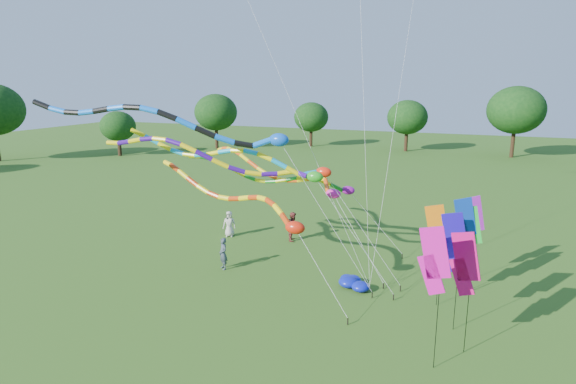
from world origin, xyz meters
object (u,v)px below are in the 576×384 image
(person_b, at_px, (223,254))
(person_c, at_px, (293,226))
(tube_kite_red, at_px, (245,202))
(person_a, at_px, (229,224))
(blue_nylon_heap, at_px, (355,282))
(tube_kite_orange, at_px, (286,175))

(person_b, distance_m, person_c, 6.13)
(tube_kite_red, xyz_separation_m, person_c, (-0.04, 6.79, -3.21))
(person_a, distance_m, person_c, 4.24)
(tube_kite_red, distance_m, blue_nylon_heap, 6.72)
(person_a, bearing_deg, tube_kite_red, -73.08)
(tube_kite_red, relative_size, person_b, 6.75)
(person_b, height_order, person_c, person_c)
(tube_kite_red, relative_size, person_a, 6.97)
(tube_kite_red, distance_m, person_b, 3.86)
(tube_kite_red, xyz_separation_m, person_a, (-4.21, 6.03, -3.29))
(person_a, xyz_separation_m, person_c, (4.17, 0.76, 0.08))
(blue_nylon_heap, height_order, person_c, person_c)
(person_c, bearing_deg, person_b, 148.80)
(tube_kite_orange, bearing_deg, person_c, 125.95)
(tube_kite_orange, distance_m, person_b, 5.59)
(tube_kite_red, bearing_deg, person_a, 147.93)
(person_a, bearing_deg, person_c, -7.62)
(blue_nylon_heap, bearing_deg, person_a, 153.56)
(tube_kite_orange, xyz_separation_m, person_a, (-4.76, 1.89, -3.93))
(blue_nylon_heap, distance_m, person_b, 7.21)
(blue_nylon_heap, height_order, person_a, person_a)
(blue_nylon_heap, bearing_deg, tube_kite_orange, 149.16)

